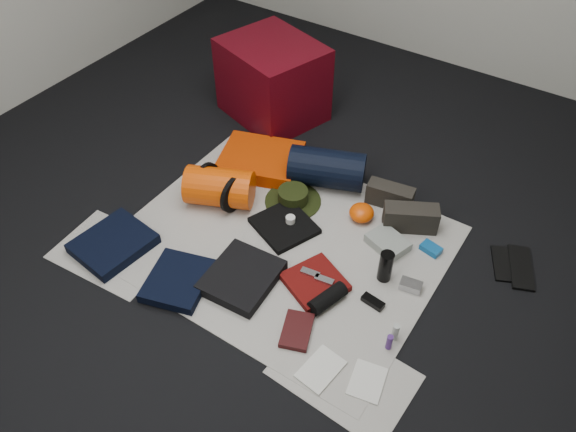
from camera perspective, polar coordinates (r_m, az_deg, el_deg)
The scene contains 37 objects.
floor at distance 2.98m, azimuth -0.51°, elevation -2.82°, with size 4.50×4.50×0.02m, color black.
newspaper_mat at distance 2.97m, azimuth -0.51°, elevation -2.65°, with size 1.60×1.30×0.01m, color beige.
newspaper_sheet_front_left at distance 3.06m, azimuth -17.41°, elevation -3.57°, with size 0.58×0.40×0.00m, color beige.
newspaper_sheet_front_right at distance 2.52m, azimuth 5.71°, elevation -15.72°, with size 0.58×0.40×0.00m, color beige.
red_cabinet at distance 3.74m, azimuth -1.56°, elevation 13.61°, with size 0.61×0.51×0.51m, color #50050F.
sleeping_pad at distance 3.40m, azimuth -2.79°, elevation 5.71°, with size 0.47×0.38×0.09m, color #C63502.
stuff_sack at distance 3.13m, azimuth -6.97°, elevation 2.92°, with size 0.22×0.22×0.37m, color #D94303.
sack_strap_left at distance 3.19m, azimuth -8.38°, elevation 3.56°, with size 0.22×0.22×0.03m, color black.
sack_strap_right at distance 3.09m, azimuth -5.52°, elevation 2.24°, with size 0.22×0.22×0.03m, color black.
navy_duffel at distance 3.24m, azimuth 3.97°, elevation 4.86°, with size 0.22×0.22×0.43m, color black.
boonie_brim at distance 3.18m, azimuth 0.51°, elevation 1.53°, with size 0.32×0.32×0.01m, color black.
boonie_crown at distance 3.15m, azimuth 0.51°, elevation 2.09°, with size 0.17×0.17×0.07m, color black.
hiking_boot_left at distance 3.18m, azimuth 10.32°, elevation 2.05°, with size 0.26×0.10×0.13m, color #292520.
hiking_boot_right at distance 3.06m, azimuth 12.34°, elevation -0.18°, with size 0.29×0.11×0.14m, color #292520.
flip_flop_left at distance 3.07m, azimuth 20.89°, elevation -4.54°, with size 0.09×0.23×0.01m, color black.
flip_flop_right at distance 3.08m, azimuth 22.59°, elevation -4.85°, with size 0.11×0.29×0.02m, color black.
trousers_navy_a at distance 3.06m, azimuth -17.32°, elevation -2.69°, with size 0.32×0.37×0.06m, color black.
trousers_navy_b at distance 2.82m, azimuth -11.11°, elevation -6.44°, with size 0.28×0.32×0.05m, color black.
trousers_charcoal at distance 2.78m, azimuth -4.71°, elevation -6.19°, with size 0.32×0.36×0.06m, color black.
black_tshirt at distance 3.03m, azimuth -0.38°, elevation -0.97°, with size 0.30×0.28×0.03m, color black.
red_shirt at distance 2.77m, azimuth 2.75°, elevation -6.71°, with size 0.26×0.26×0.03m, color #590B09.
orange_stuff_sack at distance 3.08m, azimuth 7.49°, elevation 0.33°, with size 0.14×0.14×0.09m, color #D94303.
first_aid_pouch at distance 2.98m, azimuth 10.10°, elevation -2.65°, with size 0.20×0.15×0.05m, color gray.
water_bottle at distance 2.78m, azimuth 9.88°, elevation -5.06°, with size 0.07×0.07×0.17m, color black.
speaker at distance 2.69m, azimuth 4.05°, elevation -8.35°, with size 0.08×0.08×0.20m, color black.
compact_camera at distance 2.81m, azimuth 12.36°, elevation -6.92°, with size 0.11×0.06×0.04m, color #A8A9AD.
cyan_case at distance 3.00m, azimuth 14.32°, elevation -3.23°, with size 0.10×0.07×0.03m, color #0E518E.
toiletry_purple at distance 2.58m, azimuth 10.25°, elevation -12.49°, with size 0.03×0.03×0.08m, color #422069.
toiletry_clear at distance 2.61m, azimuth 10.85°, elevation -11.48°, with size 0.03×0.03×0.09m, color #A3A7A3.
paperback_book at distance 2.61m, azimuth 0.90°, elevation -11.55°, with size 0.13×0.20×0.03m, color black.
map_booklet at distance 2.52m, azimuth 3.34°, elevation -15.28°, with size 0.14×0.20×0.01m, color silver.
map_printout at distance 2.51m, azimuth 8.06°, elevation -16.28°, with size 0.14×0.18×0.01m, color silver.
sunglasses at distance 2.73m, azimuth 8.62°, elevation -8.61°, with size 0.11×0.05×0.03m, color black.
key_cluster at distance 3.02m, azimuth -15.59°, elevation -3.56°, with size 0.07×0.07×0.01m, color #A8A9AD.
tape_roll at distance 3.01m, azimuth 0.25°, elevation -0.35°, with size 0.05×0.05×0.04m, color silver.
energy_bar_a at distance 2.78m, azimuth 2.27°, elevation -5.77°, with size 0.10×0.04×0.01m, color #A8A9AD.
energy_bar_b at distance 2.75m, azimuth 3.70°, elevation -6.47°, with size 0.10×0.04×0.01m, color #A8A9AD.
Camera 1 is at (1.13, -1.66, 2.19)m, focal length 35.00 mm.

